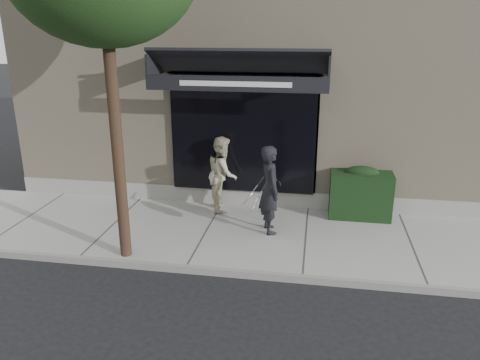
# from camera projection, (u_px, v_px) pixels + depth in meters

# --- Properties ---
(ground) EXTENTS (80.00, 80.00, 0.00)m
(ground) POSITION_uv_depth(u_px,v_px,m) (306.00, 242.00, 9.26)
(ground) COLOR black
(ground) RESTS_ON ground
(sidewalk) EXTENTS (20.00, 3.00, 0.12)m
(sidewalk) POSITION_uv_depth(u_px,v_px,m) (306.00, 239.00, 9.24)
(sidewalk) COLOR #9E9D99
(sidewalk) RESTS_ON ground
(curb) EXTENTS (20.00, 0.10, 0.14)m
(curb) POSITION_uv_depth(u_px,v_px,m) (303.00, 279.00, 7.79)
(curb) COLOR gray
(curb) RESTS_ON ground
(building_facade) EXTENTS (14.30, 8.04, 5.64)m
(building_facade) POSITION_uv_depth(u_px,v_px,m) (316.00, 76.00, 13.04)
(building_facade) COLOR #C2B194
(building_facade) RESTS_ON ground
(hedge) EXTENTS (1.30, 0.70, 1.14)m
(hedge) POSITION_uv_depth(u_px,v_px,m) (360.00, 193.00, 10.05)
(hedge) COLOR black
(hedge) RESTS_ON sidewalk
(pedestrian_front) EXTENTS (0.79, 0.91, 1.78)m
(pedestrian_front) POSITION_uv_depth(u_px,v_px,m) (270.00, 190.00, 9.20)
(pedestrian_front) COLOR black
(pedestrian_front) RESTS_ON sidewalk
(pedestrian_back) EXTENTS (0.79, 0.93, 1.67)m
(pedestrian_back) POSITION_uv_depth(u_px,v_px,m) (223.00, 173.00, 10.38)
(pedestrian_back) COLOR beige
(pedestrian_back) RESTS_ON sidewalk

